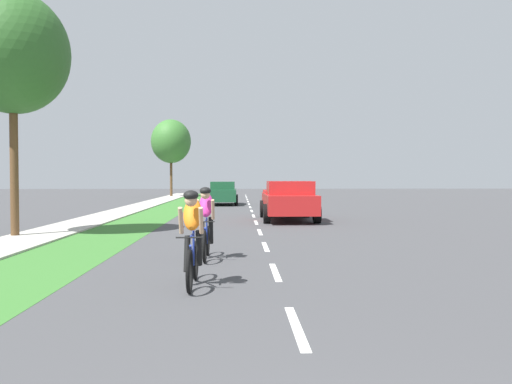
# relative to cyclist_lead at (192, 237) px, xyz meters

# --- Properties ---
(ground_plane) EXTENTS (120.00, 120.00, 0.00)m
(ground_plane) POSITION_rel_cyclist_lead_xyz_m (1.44, 12.97, -0.81)
(ground_plane) COLOR #424244
(grass_verge) EXTENTS (2.27, 70.00, 0.01)m
(grass_verge) POSITION_rel_cyclist_lead_xyz_m (-3.24, 12.97, -0.81)
(grass_verge) COLOR #38722D
(grass_verge) RESTS_ON ground_plane
(sidewalk_concrete) EXTENTS (1.83, 70.00, 0.10)m
(sidewalk_concrete) POSITION_rel_cyclist_lead_xyz_m (-5.29, 12.97, -0.81)
(sidewalk_concrete) COLOR #B2ADA3
(sidewalk_concrete) RESTS_ON ground_plane
(lane_markings_center) EXTENTS (0.12, 54.30, 0.01)m
(lane_markings_center) POSITION_rel_cyclist_lead_xyz_m (1.44, 16.97, -0.81)
(lane_markings_center) COLOR white
(lane_markings_center) RESTS_ON ground_plane
(cyclist_lead) EXTENTS (0.42, 1.72, 1.58)m
(cyclist_lead) POSITION_rel_cyclist_lead_xyz_m (0.00, 0.00, 0.00)
(cyclist_lead) COLOR black
(cyclist_lead) RESTS_ON ground_plane
(cyclist_trailing) EXTENTS (0.42, 1.72, 1.58)m
(cyclist_trailing) POSITION_rel_cyclist_lead_xyz_m (0.04, 2.77, 0.00)
(cyclist_trailing) COLOR black
(cyclist_trailing) RESTS_ON ground_plane
(pickup_red) EXTENTS (2.22, 5.10, 1.64)m
(pickup_red) POSITION_rel_cyclist_lead_xyz_m (2.82, 12.77, 0.02)
(pickup_red) COLOR red
(pickup_red) RESTS_ON ground_plane
(sedan_dark_green) EXTENTS (1.98, 4.30, 1.52)m
(sedan_dark_green) POSITION_rel_cyclist_lead_xyz_m (-0.30, 25.03, -0.04)
(sedan_dark_green) COLOR #194C2D
(sedan_dark_green) RESTS_ON ground_plane
(street_tree_near) EXTENTS (3.29, 3.29, 7.30)m
(street_tree_near) POSITION_rel_cyclist_lead_xyz_m (-5.95, 7.12, 4.66)
(street_tree_near) COLOR brown
(street_tree_near) RESTS_ON ground_plane
(street_tree_far) EXTENTS (3.73, 3.73, 7.26)m
(street_tree_far) POSITION_rel_cyclist_lead_xyz_m (-5.62, 39.64, 4.38)
(street_tree_far) COLOR brown
(street_tree_far) RESTS_ON ground_plane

